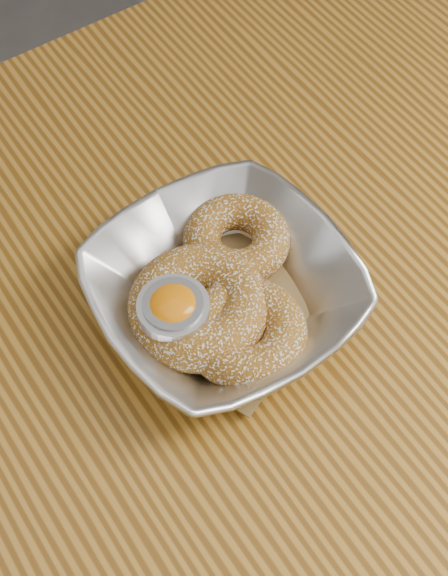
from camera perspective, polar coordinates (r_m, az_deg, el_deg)
ground_plane at (r=1.36m, az=2.57°, el=-17.93°), size 4.00×4.00×0.00m
table at (r=0.74m, az=4.48°, el=-5.48°), size 1.20×0.80×0.75m
serving_bowl at (r=0.63m, az=-0.00°, el=-0.23°), size 0.20×0.20×0.05m
parchment at (r=0.65m, az=-0.00°, el=-0.99°), size 0.19×0.19×0.00m
donut_back at (r=0.66m, az=0.89°, el=3.48°), size 0.11×0.11×0.03m
donut_front at (r=0.61m, az=1.51°, el=-3.17°), size 0.11×0.11×0.03m
donut_extra at (r=0.62m, az=-1.78°, el=-1.35°), size 0.13×0.13×0.04m
ramekin at (r=0.61m, az=-3.55°, el=-2.11°), size 0.06×0.06×0.06m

